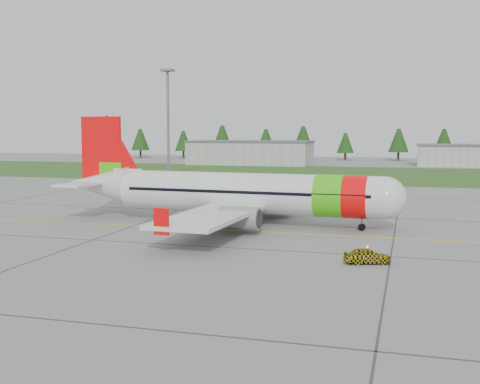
% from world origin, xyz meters
% --- Properties ---
extents(ground, '(320.00, 320.00, 0.00)m').
position_xyz_m(ground, '(0.00, 0.00, 0.00)').
color(ground, gray).
rests_on(ground, ground).
extents(aircraft, '(35.94, 33.11, 10.88)m').
position_xyz_m(aircraft, '(-5.17, 11.99, 3.14)').
color(aircraft, silver).
rests_on(aircraft, ground).
extents(follow_me_car, '(1.48, 1.61, 3.31)m').
position_xyz_m(follow_me_car, '(8.44, -2.72, 1.65)').
color(follow_me_car, '#D7C30B').
rests_on(follow_me_car, ground).
extents(service_van, '(1.69, 1.63, 3.99)m').
position_xyz_m(service_van, '(-9.83, 55.68, 1.99)').
color(service_van, silver).
rests_on(service_van, ground).
extents(grass_strip, '(320.00, 50.00, 0.03)m').
position_xyz_m(grass_strip, '(0.00, 82.00, 0.01)').
color(grass_strip, '#30561E').
rests_on(grass_strip, ground).
extents(taxi_guideline, '(120.00, 0.25, 0.02)m').
position_xyz_m(taxi_guideline, '(0.00, 8.00, 0.01)').
color(taxi_guideline, gold).
rests_on(taxi_guideline, ground).
extents(hangar_west, '(32.00, 14.00, 6.00)m').
position_xyz_m(hangar_west, '(-30.00, 110.00, 3.00)').
color(hangar_west, '#A8A8A3').
rests_on(hangar_west, ground).
extents(hangar_east, '(24.00, 12.00, 5.20)m').
position_xyz_m(hangar_east, '(25.00, 118.00, 2.60)').
color(hangar_east, '#A8A8A3').
rests_on(hangar_east, ground).
extents(floodlight_mast, '(0.50, 0.50, 20.00)m').
position_xyz_m(floodlight_mast, '(-32.00, 58.00, 10.00)').
color(floodlight_mast, slate).
rests_on(floodlight_mast, ground).
extents(treeline, '(160.00, 8.00, 10.00)m').
position_xyz_m(treeline, '(0.00, 138.00, 5.00)').
color(treeline, '#1C3F14').
rests_on(treeline, ground).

